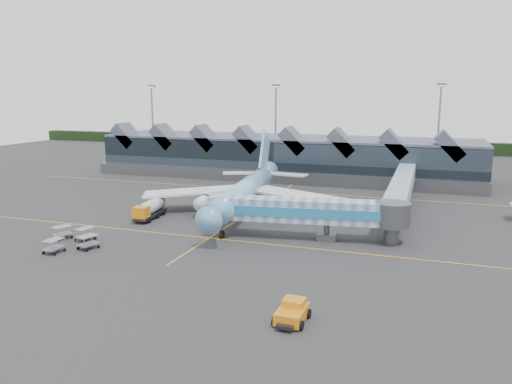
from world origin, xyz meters
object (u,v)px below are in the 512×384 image
(fuel_truck, at_px, (151,208))
(pushback_tug, at_px, (292,312))
(main_airliner, at_px, (247,190))
(jet_bridge, at_px, (318,212))

(fuel_truck, bearing_deg, pushback_tug, -47.37)
(main_airliner, relative_size, fuel_truck, 4.76)
(jet_bridge, height_order, fuel_truck, jet_bridge)
(jet_bridge, relative_size, pushback_tug, 6.34)
(jet_bridge, bearing_deg, pushback_tug, -90.84)
(main_airliner, distance_m, pushback_tug, 41.39)
(main_airliner, distance_m, jet_bridge, 18.75)
(jet_bridge, height_order, pushback_tug, jet_bridge)
(fuel_truck, distance_m, pushback_tug, 42.35)
(fuel_truck, bearing_deg, jet_bridge, -11.23)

